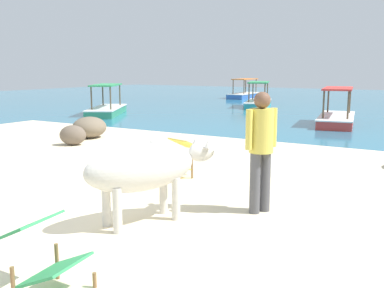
# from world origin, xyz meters

# --- Properties ---
(sand_beach) EXTENTS (18.00, 14.00, 0.04)m
(sand_beach) POSITION_xyz_m (0.00, 0.00, 0.02)
(sand_beach) COLOR beige
(sand_beach) RESTS_ON ground
(water_surface) EXTENTS (60.00, 36.00, 0.03)m
(water_surface) POSITION_xyz_m (0.00, 22.00, 0.00)
(water_surface) COLOR teal
(water_surface) RESTS_ON ground
(cow) EXTENTS (1.12, 1.87, 1.07)m
(cow) POSITION_xyz_m (1.36, 0.26, 0.74)
(cow) COLOR beige
(cow) RESTS_ON sand_beach
(deck_chair_near) EXTENTS (0.83, 0.63, 0.68)m
(deck_chair_near) POSITION_xyz_m (1.67, -1.65, 0.42)
(deck_chair_near) COLOR brown
(deck_chair_near) RESTS_ON sand_beach
(deck_chair_far) EXTENTS (0.72, 0.88, 0.68)m
(deck_chair_far) POSITION_xyz_m (0.46, 2.49, 0.42)
(deck_chair_far) COLOR brown
(deck_chair_far) RESTS_ON sand_beach
(person_standing) EXTENTS (0.32, 0.46, 1.62)m
(person_standing) POSITION_xyz_m (2.45, 1.36, 0.99)
(person_standing) COLOR #4C4C51
(person_standing) RESTS_ON sand_beach
(shore_rock_medium) EXTENTS (0.82, 0.75, 0.51)m
(shore_rock_medium) POSITION_xyz_m (-3.64, 3.87, 0.29)
(shore_rock_medium) COLOR #6B5B4C
(shore_rock_medium) RESTS_ON sand_beach
(shore_rock_small) EXTENTS (1.00, 1.09, 0.59)m
(shore_rock_small) POSITION_xyz_m (-4.13, 4.97, 0.34)
(shore_rock_small) COLOR #756651
(shore_rock_small) RESTS_ON sand_beach
(boat_teal) EXTENTS (2.23, 3.85, 1.29)m
(boat_teal) POSITION_xyz_m (-4.06, 17.09, 0.29)
(boat_teal) COLOR teal
(boat_teal) RESTS_ON water_surface
(boat_blue) EXTENTS (1.27, 3.71, 1.29)m
(boat_blue) POSITION_xyz_m (-7.63, 23.35, 0.29)
(boat_blue) COLOR #3866B7
(boat_blue) RESTS_ON water_surface
(boat_red) EXTENTS (1.77, 3.82, 1.29)m
(boat_red) POSITION_xyz_m (1.07, 11.81, 0.29)
(boat_red) COLOR #C63833
(boat_red) RESTS_ON water_surface
(boat_green) EXTENTS (2.85, 3.75, 1.29)m
(boat_green) POSITION_xyz_m (-8.16, 10.20, 0.29)
(boat_green) COLOR #338E66
(boat_green) RESTS_ON water_surface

